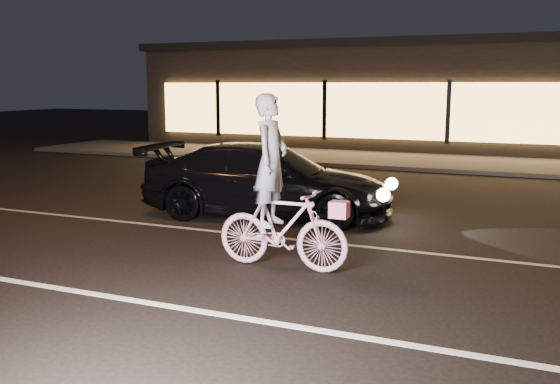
% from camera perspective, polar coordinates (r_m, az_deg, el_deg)
% --- Properties ---
extents(ground, '(90.00, 90.00, 0.00)m').
position_cam_1_polar(ground, '(8.36, -0.16, -7.84)').
color(ground, black).
rests_on(ground, ground).
extents(lane_stripe_near, '(60.00, 0.12, 0.01)m').
position_cam_1_polar(lane_stripe_near, '(7.08, -5.05, -11.16)').
color(lane_stripe_near, silver).
rests_on(lane_stripe_near, ground).
extents(lane_stripe_far, '(60.00, 0.10, 0.01)m').
position_cam_1_polar(lane_stripe_far, '(10.16, 4.32, -4.65)').
color(lane_stripe_far, gray).
rests_on(lane_stripe_far, ground).
extents(sidewalk, '(30.00, 4.00, 0.12)m').
position_cam_1_polar(sidewalk, '(20.71, 14.22, 2.64)').
color(sidewalk, '#383533').
rests_on(sidewalk, ground).
extents(storefront, '(25.40, 8.42, 4.20)m').
position_cam_1_polar(storefront, '(26.48, 16.48, 8.57)').
color(storefront, black).
rests_on(storefront, ground).
extents(cyclist, '(1.92, 0.66, 2.42)m').
position_cam_1_polar(cyclist, '(8.59, -0.09, -1.44)').
color(cyclist, '#D5438B').
rests_on(cyclist, ground).
extents(sedan, '(5.05, 2.54, 1.41)m').
position_cam_1_polar(sedan, '(12.04, -1.20, 1.06)').
color(sedan, black).
rests_on(sedan, ground).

